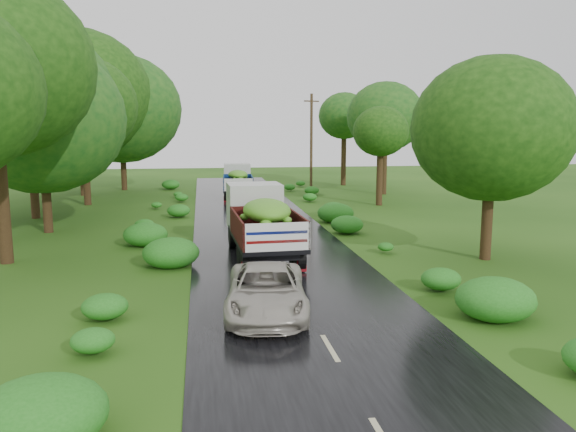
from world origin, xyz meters
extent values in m
plane|color=#1C420E|center=(0.00, 0.00, 0.00)|extent=(120.00, 120.00, 0.00)
cube|color=black|center=(0.00, 5.00, 0.01)|extent=(6.50, 80.00, 0.02)
cube|color=#BFB78C|center=(0.00, 0.00, 0.02)|extent=(0.12, 1.60, 0.00)
cube|color=#BFB78C|center=(0.00, 4.00, 0.02)|extent=(0.12, 1.60, 0.00)
cube|color=#BFB78C|center=(0.00, 8.00, 0.02)|extent=(0.12, 1.60, 0.00)
cube|color=#BFB78C|center=(0.00, 12.00, 0.02)|extent=(0.12, 1.60, 0.00)
cube|color=#BFB78C|center=(0.00, 16.00, 0.02)|extent=(0.12, 1.60, 0.00)
cube|color=#BFB78C|center=(0.00, 20.00, 0.02)|extent=(0.12, 1.60, 0.00)
cube|color=#BFB78C|center=(0.00, 24.00, 0.02)|extent=(0.12, 1.60, 0.00)
cube|color=#BFB78C|center=(0.00, 28.00, 0.02)|extent=(0.12, 1.60, 0.00)
cube|color=#BFB78C|center=(0.00, 32.00, 0.02)|extent=(0.12, 1.60, 0.00)
cube|color=#BFB78C|center=(0.00, 36.00, 0.02)|extent=(0.12, 1.60, 0.00)
cube|color=#BFB78C|center=(0.00, 40.00, 0.02)|extent=(0.12, 1.60, 0.00)
cube|color=black|center=(-0.53, 9.35, 0.65)|extent=(1.97, 5.70, 0.28)
cylinder|color=black|center=(-1.59, 11.35, 0.50)|extent=(0.32, 1.01, 1.00)
cylinder|color=black|center=(0.35, 11.44, 0.50)|extent=(0.32, 1.01, 1.00)
cylinder|color=black|center=(-1.44, 8.03, 0.50)|extent=(0.32, 1.01, 1.00)
cylinder|color=black|center=(0.50, 8.11, 0.50)|extent=(0.32, 1.01, 1.00)
cylinder|color=black|center=(-1.39, 7.00, 0.50)|extent=(0.32, 1.01, 1.00)
cylinder|color=black|center=(0.54, 7.09, 0.50)|extent=(0.32, 1.01, 1.00)
cube|color=maroon|center=(-1.38, 6.66, 0.28)|extent=(0.34, 0.06, 0.45)
cube|color=maroon|center=(0.56, 6.75, 0.28)|extent=(0.34, 0.06, 0.45)
cube|color=silver|center=(-0.63, 11.59, 1.74)|extent=(2.29, 2.00, 1.90)
cube|color=black|center=(-0.48, 8.30, 0.87)|extent=(2.49, 4.40, 0.16)
cube|color=#4A160D|center=(-1.59, 8.25, 1.42)|extent=(0.27, 4.30, 0.95)
cube|color=#4A160D|center=(0.63, 8.35, 1.42)|extent=(0.27, 4.30, 0.95)
cube|color=#4A160D|center=(-0.57, 10.41, 1.42)|extent=(2.30, 0.18, 0.95)
cube|color=silver|center=(-0.39, 6.19, 1.42)|extent=(2.30, 0.18, 0.95)
ellipsoid|color=#387E17|center=(-0.48, 8.30, 2.02)|extent=(2.09, 3.69, 1.00)
cube|color=black|center=(-0.25, 28.20, 0.58)|extent=(1.76, 5.05, 0.25)
cylinder|color=black|center=(-1.02, 30.05, 0.44)|extent=(0.29, 0.90, 0.89)
cylinder|color=black|center=(0.69, 29.97, 0.44)|extent=(0.29, 0.90, 0.89)
cylinder|color=black|center=(-1.16, 27.11, 0.44)|extent=(0.29, 0.90, 0.89)
cylinder|color=black|center=(0.55, 27.03, 0.44)|extent=(0.29, 0.90, 0.89)
cylinder|color=black|center=(-1.21, 26.21, 0.44)|extent=(0.29, 0.90, 0.89)
cylinder|color=black|center=(0.51, 26.12, 0.44)|extent=(0.29, 0.90, 0.89)
cube|color=maroon|center=(-1.22, 25.90, 0.25)|extent=(0.30, 0.05, 0.40)
cube|color=maroon|center=(0.50, 25.82, 0.25)|extent=(0.30, 0.05, 0.40)
cube|color=silver|center=(-0.16, 30.19, 1.54)|extent=(2.03, 1.77, 1.68)
cube|color=black|center=(-0.30, 27.27, 0.77)|extent=(2.21, 3.90, 0.14)
cube|color=navy|center=(-1.28, 27.32, 1.26)|extent=(0.25, 3.81, 0.84)
cube|color=navy|center=(0.69, 27.23, 1.26)|extent=(0.25, 3.81, 0.84)
cube|color=navy|center=(-0.21, 29.14, 1.26)|extent=(2.04, 0.17, 0.84)
cube|color=silver|center=(-0.38, 25.41, 1.26)|extent=(2.04, 0.17, 0.84)
ellipsoid|color=#387E17|center=(-0.30, 27.27, 1.79)|extent=(1.86, 3.28, 0.89)
imported|color=#B3AC9F|center=(-1.15, 2.64, 0.66)|extent=(2.60, 4.78, 1.27)
cylinder|color=#382616|center=(5.67, 31.04, 3.81)|extent=(0.27, 0.27, 7.62)
cube|color=#382616|center=(5.67, 31.04, 7.05)|extent=(1.28, 0.58, 0.10)
cylinder|color=black|center=(-10.22, 16.29, 3.10)|extent=(0.43, 0.43, 6.19)
ellipsoid|color=#123A0B|center=(-10.22, 16.29, 5.45)|extent=(3.97, 3.97, 3.57)
cylinder|color=black|center=(-12.06, 20.93, 3.78)|extent=(0.46, 0.46, 7.55)
ellipsoid|color=#123A0B|center=(-12.06, 20.93, 6.65)|extent=(4.31, 4.31, 3.88)
cylinder|color=black|center=(-10.26, 26.25, 3.65)|extent=(0.46, 0.46, 7.30)
ellipsoid|color=#123A0B|center=(-10.26, 26.25, 6.42)|extent=(3.74, 3.74, 3.37)
cylinder|color=black|center=(-11.56, 31.78, 4.25)|extent=(0.48, 0.48, 8.51)
ellipsoid|color=#123A0B|center=(-11.56, 31.78, 7.49)|extent=(4.57, 4.57, 4.11)
cylinder|color=black|center=(-9.06, 35.23, 3.71)|extent=(0.46, 0.46, 7.42)
ellipsoid|color=#123A0B|center=(-9.06, 35.23, 6.53)|extent=(4.39, 4.39, 3.95)
cylinder|color=black|center=(7.93, 7.76, 2.83)|extent=(0.42, 0.42, 5.66)
ellipsoid|color=#124814|center=(7.93, 7.76, 4.98)|extent=(3.47, 3.47, 3.12)
cylinder|color=black|center=(8.66, 23.18, 2.73)|extent=(0.41, 0.41, 5.46)
ellipsoid|color=#124814|center=(8.66, 23.18, 4.80)|extent=(2.68, 2.68, 2.41)
cylinder|color=black|center=(10.94, 29.12, 3.33)|extent=(0.44, 0.44, 6.67)
ellipsoid|color=#124814|center=(10.94, 29.12, 5.87)|extent=(3.40, 3.40, 3.06)
cylinder|color=black|center=(9.62, 36.32, 3.45)|extent=(0.45, 0.45, 6.90)
ellipsoid|color=#124814|center=(9.62, 36.32, 6.07)|extent=(3.00, 3.00, 2.70)
camera|label=1|loc=(-2.83, -11.96, 5.01)|focal=35.00mm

